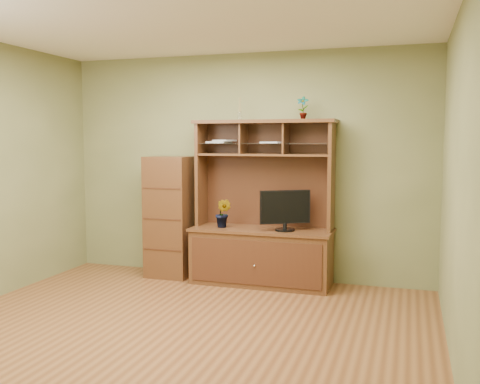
% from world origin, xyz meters
% --- Properties ---
extents(room, '(4.54, 4.04, 2.74)m').
position_xyz_m(room, '(0.00, 0.00, 1.35)').
color(room, brown).
rests_on(room, ground).
extents(media_hutch, '(1.66, 0.61, 1.90)m').
position_xyz_m(media_hutch, '(0.30, 1.73, 0.52)').
color(media_hutch, '#3E2511').
rests_on(media_hutch, room).
extents(monitor, '(0.52, 0.33, 0.46)m').
position_xyz_m(monitor, '(0.59, 1.64, 0.89)').
color(monitor, black).
rests_on(monitor, media_hutch).
extents(orchid_plant, '(0.20, 0.17, 0.34)m').
position_xyz_m(orchid_plant, '(-0.15, 1.65, 0.82)').
color(orchid_plant, '#33521C').
rests_on(orchid_plant, media_hutch).
extents(top_plant, '(0.14, 0.10, 0.26)m').
position_xyz_m(top_plant, '(0.75, 1.80, 2.03)').
color(top_plant, '#335D20').
rests_on(top_plant, media_hutch).
extents(reed_diffuser, '(0.05, 0.05, 0.26)m').
position_xyz_m(reed_diffuser, '(0.00, 1.80, 2.00)').
color(reed_diffuser, silver).
rests_on(reed_diffuser, media_hutch).
extents(magazines, '(0.96, 0.26, 0.04)m').
position_xyz_m(magazines, '(-0.02, 1.80, 1.65)').
color(magazines, '#B1B1B6').
rests_on(magazines, media_hutch).
extents(side_cabinet, '(0.53, 0.48, 1.47)m').
position_xyz_m(side_cabinet, '(-0.87, 1.74, 0.74)').
color(side_cabinet, '#3E2511').
rests_on(side_cabinet, room).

